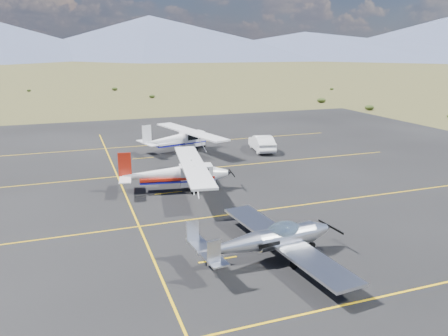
{
  "coord_description": "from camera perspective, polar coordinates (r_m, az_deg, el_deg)",
  "views": [
    {
      "loc": [
        -9.32,
        -22.08,
        10.1
      ],
      "look_at": [
        1.12,
        7.1,
        1.6
      ],
      "focal_mm": 35.0,
      "sensor_mm": 36.0,
      "label": 1
    }
  ],
  "objects": [
    {
      "name": "apron",
      "position": [
        32.16,
        -1.83,
        -2.97
      ],
      "size": [
        72.0,
        72.0,
        0.02
      ],
      "primitive_type": "cube",
      "color": "black",
      "rests_on": "ground"
    },
    {
      "name": "aircraft_cessna",
      "position": [
        31.96,
        -6.19,
        -0.66
      ],
      "size": [
        7.25,
        11.98,
        3.02
      ],
      "rotation": [
        0.0,
        0.0,
        -0.15
      ],
      "color": "silver",
      "rests_on": "apron"
    },
    {
      "name": "sedan",
      "position": [
        44.65,
        4.96,
        3.29
      ],
      "size": [
        2.52,
        5.16,
        1.63
      ],
      "primitive_type": "imported",
      "rotation": [
        0.0,
        0.0,
        2.98
      ],
      "color": "white",
      "rests_on": "apron"
    },
    {
      "name": "ground",
      "position": [
        26.01,
        2.97,
        -7.54
      ],
      "size": [
        1600.0,
        1600.0,
        0.0
      ],
      "primitive_type": "plane",
      "color": "#383D1C",
      "rests_on": "ground"
    },
    {
      "name": "aircraft_low_wing",
      "position": [
        21.8,
        6.06,
        -9.25
      ],
      "size": [
        7.39,
        10.26,
        2.22
      ],
      "rotation": [
        0.0,
        0.0,
        0.1
      ],
      "color": "silver",
      "rests_on": "apron"
    },
    {
      "name": "aircraft_plain",
      "position": [
        44.43,
        -5.73,
        3.89
      ],
      "size": [
        7.87,
        11.85,
        3.01
      ],
      "rotation": [
        0.0,
        0.0,
        0.27
      ],
      "color": "white",
      "rests_on": "apron"
    }
  ]
}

